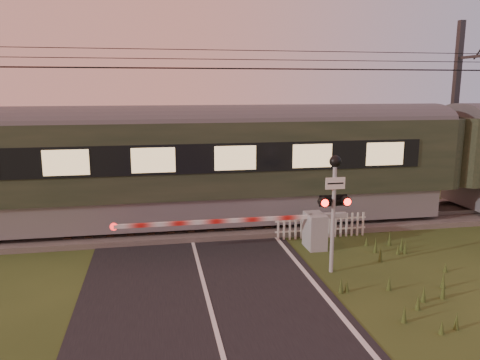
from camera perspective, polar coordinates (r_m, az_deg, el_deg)
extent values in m
plane|color=#2A3C17|center=(10.68, -3.49, -15.98)|extent=(160.00, 160.00, 0.00)
cube|color=black|center=(10.68, -3.49, -15.93)|extent=(6.00, 140.00, 0.02)
cube|color=#47423D|center=(16.69, -6.27, -5.63)|extent=(140.00, 3.40, 0.24)
cube|color=slate|center=(15.94, -6.08, -5.68)|extent=(140.00, 0.08, 0.14)
cube|color=slate|center=(17.32, -6.46, -4.31)|extent=(140.00, 0.08, 0.14)
cube|color=#2D2116|center=(16.65, -6.28, -5.20)|extent=(0.24, 2.20, 0.06)
cylinder|color=black|center=(15.69, -6.62, 13.42)|extent=(120.00, 0.02, 0.02)
cylinder|color=black|center=(16.29, -6.77, 13.34)|extent=(120.00, 0.02, 0.02)
cylinder|color=black|center=(16.02, -6.75, 15.53)|extent=(120.00, 0.02, 0.02)
cylinder|color=black|center=(16.00, -6.72, 14.45)|extent=(120.00, 0.02, 0.02)
cube|color=slate|center=(16.44, -10.31, -3.23)|extent=(19.94, 2.64, 0.99)
cube|color=#202E1E|center=(16.11, -10.52, 2.75)|extent=(20.78, 2.87, 2.47)
cylinder|color=#4C4C4F|center=(15.97, -10.68, 7.14)|extent=(20.78, 1.00, 1.00)
cube|color=#FFD893|center=(14.62, -10.52, 2.39)|extent=(17.87, 0.04, 0.77)
cube|color=gray|center=(14.65, 9.12, -6.14)|extent=(0.54, 0.84, 1.09)
cylinder|color=gray|center=(14.60, 8.57, -6.18)|extent=(0.12, 0.12, 1.09)
cube|color=gray|center=(14.70, 11.18, -4.25)|extent=(0.89, 0.16, 0.16)
cube|color=red|center=(13.81, -2.94, -5.07)|extent=(5.84, 0.11, 0.11)
cylinder|color=red|center=(13.76, -15.14, -5.52)|extent=(0.22, 0.04, 0.22)
cylinder|color=gray|center=(12.60, 11.26, -4.84)|extent=(0.11, 0.11, 2.88)
cube|color=white|center=(12.31, 11.54, -0.40)|extent=(0.53, 0.03, 0.31)
sphere|color=black|center=(12.26, 11.54, 2.25)|extent=(0.31, 0.31, 0.31)
cube|color=black|center=(12.46, 11.36, -2.51)|extent=(0.72, 0.06, 0.06)
cylinder|color=#FF140C|center=(12.19, 10.33, -2.78)|extent=(0.19, 0.02, 0.19)
cylinder|color=#FF140C|center=(12.42, 12.98, -2.63)|extent=(0.19, 0.02, 0.19)
cube|color=black|center=(12.51, 11.27, -2.46)|extent=(0.77, 0.02, 0.31)
cube|color=silver|center=(15.74, 9.83, -5.99)|extent=(3.12, 0.04, 0.05)
cube|color=silver|center=(15.63, 9.87, -4.75)|extent=(3.12, 0.04, 0.05)
cube|color=#2D2D30|center=(22.28, 24.62, 7.46)|extent=(0.24, 0.24, 7.61)
cube|color=#2D2D30|center=(21.35, 26.93, 13.30)|extent=(0.11, 2.40, 0.11)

